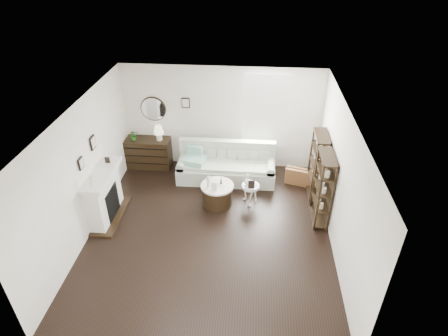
# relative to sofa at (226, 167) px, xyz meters

# --- Properties ---
(room) EXTENTS (5.50, 5.50, 5.50)m
(room) POSITION_rel_sofa_xyz_m (0.56, 0.63, 1.28)
(room) COLOR black
(room) RESTS_ON ground
(fireplace) EXTENTS (0.50, 1.40, 1.84)m
(fireplace) POSITION_rel_sofa_xyz_m (-2.49, -1.78, 0.23)
(fireplace) COLOR white
(fireplace) RESTS_ON ground
(shelf_unit_far) EXTENTS (0.30, 0.80, 1.60)m
(shelf_unit_far) POSITION_rel_sofa_xyz_m (2.15, -0.53, 0.49)
(shelf_unit_far) COLOR black
(shelf_unit_far) RESTS_ON ground
(shelf_unit_near) EXTENTS (0.30, 0.80, 1.60)m
(shelf_unit_near) POSITION_rel_sofa_xyz_m (2.15, -1.43, 0.49)
(shelf_unit_near) COLOR black
(shelf_unit_near) RESTS_ON ground
(sofa) EXTENTS (2.43, 0.84, 0.95)m
(sofa) POSITION_rel_sofa_xyz_m (0.00, 0.00, 0.00)
(sofa) COLOR #9FA694
(sofa) RESTS_ON ground
(quilt) EXTENTS (0.64, 0.56, 0.14)m
(quilt) POSITION_rel_sofa_xyz_m (-0.80, -0.12, 0.24)
(quilt) COLOR #28966A
(quilt) RESTS_ON sofa
(suitcase) EXTENTS (0.67, 0.38, 0.42)m
(suitcase) POSITION_rel_sofa_xyz_m (1.81, -0.12, -0.10)
(suitcase) COLOR brown
(suitcase) RESTS_ON ground
(dresser) EXTENTS (1.20, 0.52, 0.80)m
(dresser) POSITION_rel_sofa_xyz_m (-2.12, 0.39, 0.09)
(dresser) COLOR black
(dresser) RESTS_ON ground
(table_lamp) EXTENTS (0.33, 0.33, 0.40)m
(table_lamp) POSITION_rel_sofa_xyz_m (-1.77, 0.39, 0.69)
(table_lamp) COLOR beige
(table_lamp) RESTS_ON dresser
(potted_plant) EXTENTS (0.30, 0.29, 0.27)m
(potted_plant) POSITION_rel_sofa_xyz_m (-2.42, 0.34, 0.62)
(potted_plant) COLOR #245C1A
(potted_plant) RESTS_ON dresser
(drum_table) EXTENTS (0.75, 0.75, 0.52)m
(drum_table) POSITION_rel_sofa_xyz_m (-0.12, -1.10, -0.05)
(drum_table) COLOR black
(drum_table) RESTS_ON ground
(pedestal_table) EXTENTS (0.41, 0.41, 0.49)m
(pedestal_table) POSITION_rel_sofa_xyz_m (0.64, -1.00, 0.14)
(pedestal_table) COLOR silver
(pedestal_table) RESTS_ON ground
(eiffel_drum) EXTENTS (0.15, 0.15, 0.21)m
(eiffel_drum) POSITION_rel_sofa_xyz_m (-0.03, -1.05, 0.31)
(eiffel_drum) COLOR black
(eiffel_drum) RESTS_ON drum_table
(bottle_drum) EXTENTS (0.08, 0.08, 0.33)m
(bottle_drum) POSITION_rel_sofa_xyz_m (-0.31, -1.19, 0.37)
(bottle_drum) COLOR silver
(bottle_drum) RESTS_ON drum_table
(card_frame_drum) EXTENTS (0.14, 0.07, 0.18)m
(card_frame_drum) POSITION_rel_sofa_xyz_m (-0.17, -1.29, 0.30)
(card_frame_drum) COLOR silver
(card_frame_drum) RESTS_ON drum_table
(eiffel_ped) EXTENTS (0.11, 0.11, 0.16)m
(eiffel_ped) POSITION_rel_sofa_xyz_m (0.72, -0.97, 0.26)
(eiffel_ped) COLOR black
(eiffel_ped) RESTS_ON pedestal_table
(flask_ped) EXTENTS (0.15, 0.15, 0.28)m
(flask_ped) POSITION_rel_sofa_xyz_m (0.56, -0.98, 0.32)
(flask_ped) COLOR silver
(flask_ped) RESTS_ON pedestal_table
(card_frame_ped) EXTENTS (0.14, 0.06, 0.19)m
(card_frame_ped) POSITION_rel_sofa_xyz_m (0.65, -1.10, 0.27)
(card_frame_ped) COLOR black
(card_frame_ped) RESTS_ON pedestal_table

